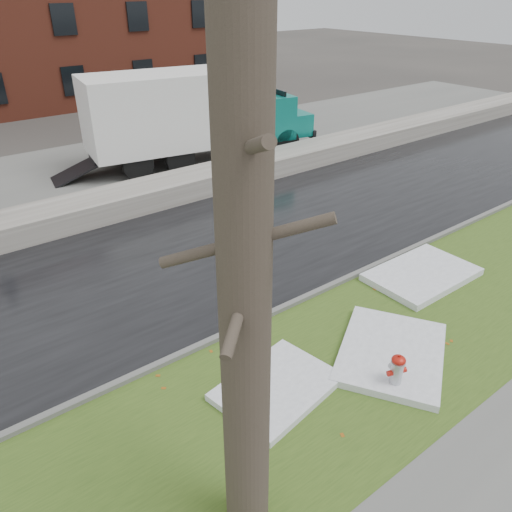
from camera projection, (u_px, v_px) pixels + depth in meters
ground at (293, 341)px, 10.72m from camera, size 120.00×120.00×0.00m
verge at (335, 372)px, 9.84m from camera, size 60.00×4.50×0.04m
road at (186, 260)px, 13.83m from camera, size 60.00×7.00×0.03m
parking_lot at (76, 177)px, 19.73m from camera, size 60.00×9.00×0.03m
curb at (264, 317)px, 11.38m from camera, size 60.00×0.15×0.14m
snowbank at (120, 202)px, 16.57m from camera, size 60.00×1.60×0.75m
bg_tree_right at (239, 39)px, 34.33m from camera, size 1.40×1.62×6.50m
fire_hydrant at (397, 371)px, 9.22m from camera, size 0.40×0.37×0.80m
tree at (245, 300)px, 5.38m from camera, size 1.36×1.57×7.39m
box_truck at (188, 116)px, 20.48m from camera, size 11.28×4.07×3.72m
snow_patch_near at (391, 353)px, 10.20m from camera, size 3.26×3.07×0.16m
snow_patch_far at (277, 387)px, 9.35m from camera, size 2.43×1.94×0.14m
snow_patch_side at (422, 274)px, 12.92m from camera, size 2.81×1.82×0.18m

